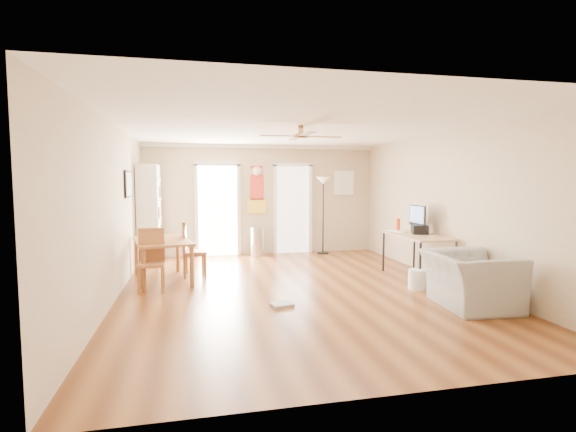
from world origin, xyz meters
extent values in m
plane|color=brown|center=(0.00, 0.00, 0.00)|extent=(7.00, 7.00, 0.00)
cube|color=red|center=(-0.13, 3.48, 1.55)|extent=(0.46, 0.03, 1.10)
cube|color=white|center=(2.05, 3.47, 1.70)|extent=(0.50, 0.04, 0.60)
cube|color=black|center=(-2.73, 1.40, 1.70)|extent=(0.04, 0.66, 0.48)
cylinder|color=silver|center=(-0.16, 3.23, 0.34)|extent=(0.37, 0.37, 0.68)
cube|color=silver|center=(2.20, 0.86, 0.79)|extent=(0.27, 0.46, 0.02)
cube|color=black|center=(2.45, 0.48, 0.87)|extent=(0.36, 0.39, 0.16)
cylinder|color=#F23B15|center=(2.30, 1.04, 0.91)|extent=(0.09, 0.09, 0.24)
cylinder|color=white|center=(1.93, -0.38, 0.16)|extent=(0.31, 0.31, 0.32)
cube|color=#9D9D98|center=(-0.41, -0.84, 0.02)|extent=(0.34, 0.29, 0.04)
imported|color=gray|center=(2.15, -1.45, 0.38)|extent=(1.12, 1.25, 0.76)
camera|label=1|loc=(-1.59, -6.64, 1.78)|focal=26.76mm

